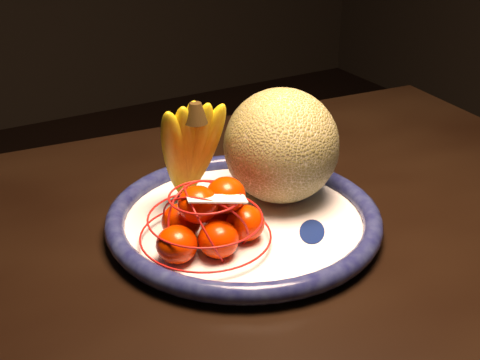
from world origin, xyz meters
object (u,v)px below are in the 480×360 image
dining_table (179,300)px  banana_bunch (189,147)px  fruit_bowl (244,220)px  mandarin_bag (209,221)px  cantaloupe (281,146)px

dining_table → banana_bunch: size_ratio=8.21×
fruit_bowl → mandarin_bag: size_ratio=2.02×
cantaloupe → banana_bunch: (-0.12, 0.04, 0.01)m
dining_table → cantaloupe: cantaloupe is taller
dining_table → cantaloupe: bearing=17.1°
banana_bunch → cantaloupe: bearing=-11.0°
mandarin_bag → banana_bunch: bearing=76.7°
dining_table → banana_bunch: 0.20m
dining_table → cantaloupe: size_ratio=9.02×
fruit_bowl → mandarin_bag: (-0.07, -0.03, 0.03)m
banana_bunch → mandarin_bag: banana_bunch is taller
banana_bunch → mandarin_bag: size_ratio=0.96×
dining_table → mandarin_bag: 0.13m
cantaloupe → banana_bunch: banana_bunch is taller
cantaloupe → mandarin_bag: cantaloupe is taller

